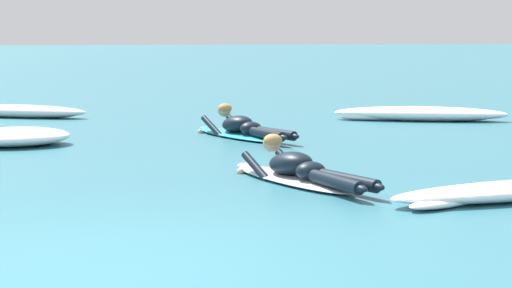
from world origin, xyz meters
TOP-DOWN VIEW (x-y plane):
  - ground_plane at (0.00, 10.00)m, footprint 120.00×120.00m
  - surfer_near at (1.77, 3.44)m, footprint 1.45×2.54m
  - surfer_far at (1.56, 7.65)m, footprint 1.50×2.43m
  - whitewater_front at (4.98, 9.87)m, footprint 3.15×1.43m
  - whitewater_mid_right at (-2.32, 11.31)m, footprint 2.85×1.51m
  - whitewater_back at (-1.75, 7.09)m, footprint 1.69×1.32m

SIDE VIEW (x-z plane):
  - ground_plane at x=0.00m, z-range 0.00..0.00m
  - whitewater_mid_right at x=-2.32m, z-range -0.01..0.23m
  - whitewater_front at x=4.98m, z-range -0.01..0.25m
  - whitewater_back at x=-1.75m, z-range -0.01..0.25m
  - surfer_near at x=1.77m, z-range -0.13..0.40m
  - surfer_far at x=1.56m, z-range -0.14..0.41m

